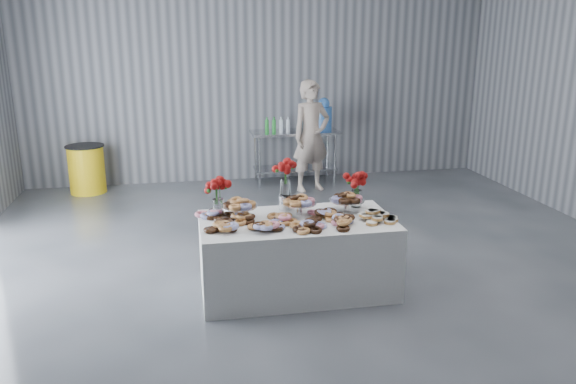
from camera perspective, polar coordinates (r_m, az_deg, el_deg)
name	(u,v)px	position (r m, az deg, el deg)	size (l,w,h in m)	color
ground	(325,284)	(5.94, 3.74, -9.29)	(9.00, 9.00, 0.00)	#36383D
room_walls	(299,19)	(5.38, 1.12, 17.13)	(8.04, 9.04, 4.02)	gray
display_table	(297,255)	(5.66, 0.90, -6.42)	(1.90, 1.00, 0.75)	white
prep_table	(295,147)	(9.67, 0.71, 4.58)	(1.50, 0.60, 0.90)	silver
donut_mounds	(298,217)	(5.46, 1.03, -2.55)	(1.80, 0.80, 0.09)	#BE8A45
cake_stand_left	(239,205)	(5.55, -4.97, -1.29)	(0.36, 0.36, 0.17)	silver
cake_stand_mid	(299,201)	(5.63, 1.12, -0.96)	(0.36, 0.36, 0.17)	silver
cake_stand_right	(347,199)	(5.75, 6.00, -0.69)	(0.36, 0.36, 0.17)	silver
danish_pile	(375,215)	(5.56, 8.83, -2.29)	(0.48, 0.48, 0.11)	silver
bouquet_left	(218,188)	(5.58, -7.15, 0.43)	(0.26, 0.26, 0.42)	white
bouquet_right	(357,180)	(5.89, 7.03, 1.26)	(0.26, 0.26, 0.42)	white
bouquet_center	(286,174)	(5.74, -0.26, 1.84)	(0.26, 0.26, 0.57)	silver
water_jug	(324,116)	(9.70, 3.64, 7.75)	(0.28, 0.28, 0.55)	#4284E1
drink_bottles	(278,125)	(9.45, -1.07, 6.86)	(0.54, 0.08, 0.27)	#268C33
person	(311,136)	(9.13, 2.38, 5.68)	(0.66, 0.43, 1.80)	#CC8C93
trash_barrel	(87,169)	(9.65, -19.77, 2.21)	(0.61, 0.61, 0.78)	yellow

